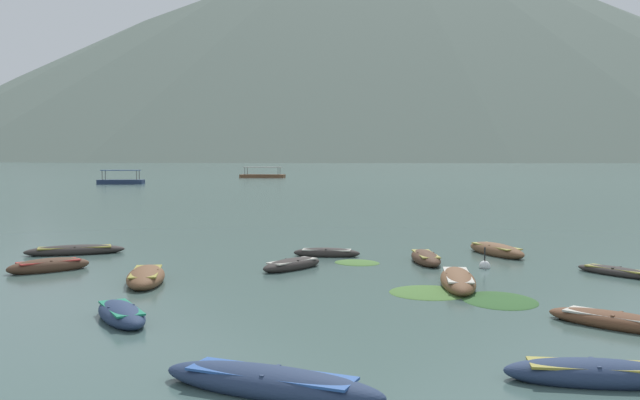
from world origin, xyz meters
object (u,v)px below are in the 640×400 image
Objects in this scene: rowboat_7 at (327,253)px; mooring_buoy at (485,266)px; rowboat_5 at (595,374)px; rowboat_13 at (75,250)px; rowboat_12 at (617,321)px; ferry_1 at (121,181)px; rowboat_1 at (146,277)px; rowboat_3 at (271,383)px; rowboat_10 at (49,266)px; rowboat_8 at (426,258)px; rowboat_11 at (616,272)px; rowboat_2 at (496,250)px; ferry_0 at (263,176)px; rowboat_4 at (121,314)px; rowboat_6 at (458,281)px; rowboat_9 at (292,265)px.

rowboat_7 is 3.17× the size of mooring_buoy.
rowboat_5 is 0.80× the size of rowboat_13.
ferry_1 is at bearing 110.81° from rowboat_12.
rowboat_1 is at bearing -167.80° from mooring_buoy.
ferry_1 is at bearing 105.46° from rowboat_3.
rowboat_10 is at bearing 137.98° from rowboat_5.
ferry_1 reaches higher than rowboat_8.
rowboat_5 is at bearing -116.79° from rowboat_11.
rowboat_1 is 1.24× the size of rowboat_11.
rowboat_2 is 1.18× the size of rowboat_8.
rowboat_8 is 15.96m from rowboat_13.
rowboat_3 is at bearing -74.54° from ferry_1.
rowboat_12 is 134.84m from ferry_0.
rowboat_1 is 11.67m from rowboat_8.
ferry_1 is (-30.51, 85.52, 0.29)m from rowboat_7.
rowboat_5 is at bearing -42.02° from rowboat_10.
rowboat_8 is at bearing 91.45° from rowboat_5.
rowboat_2 is at bearing 11.80° from rowboat_10.
rowboat_13 is at bearing 177.50° from rowboat_2.
rowboat_11 is (21.79, -1.68, -0.07)m from rowboat_10.
rowboat_8 is (10.26, 10.09, 0.01)m from rowboat_4.
rowboat_5 is (6.37, 0.36, -0.01)m from rowboat_3.
mooring_buoy reaches higher than rowboat_6.
rowboat_13 is at bearing 95.86° from rowboat_10.
rowboat_8 is at bearing -11.22° from rowboat_13.
mooring_buoy is (1.69, 14.12, -0.09)m from rowboat_5.
ferry_0 reaches higher than mooring_buoy.
ferry_1 reaches higher than mooring_buoy.
rowboat_2 is 18.62m from rowboat_4.
rowboat_4 is 1.02× the size of rowboat_11.
rowboat_10 is at bearing 120.26° from rowboat_4.
ferry_0 is (-16.41, 120.38, 0.24)m from rowboat_2.
rowboat_1 is 1.31× the size of rowboat_9.
rowboat_3 is 6.38m from rowboat_5.
rowboat_1 is at bearing -158.01° from rowboat_8.
rowboat_1 is at bearing 134.70° from rowboat_5.
rowboat_1 is 10.95m from rowboat_6.
ferry_0 is 1.34× the size of ferry_1.
rowboat_7 reaches higher than rowboat_11.
rowboat_11 is at bearing -81.26° from ferry_0.
rowboat_5 is at bearing -84.58° from ferry_0.
rowboat_7 is at bearing -5.55° from rowboat_13.
rowboat_7 is 120.97m from ferry_0.
rowboat_2 is at bearing 86.78° from rowboat_12.
rowboat_3 is 12.19m from rowboat_6.
rowboat_2 is at bearing -82.24° from ferry_0.
rowboat_4 is at bearing -138.44° from rowboat_2.
rowboat_9 is at bearing 113.01° from rowboat_5.
rowboat_6 is (10.34, 4.61, 0.03)m from rowboat_4.
rowboat_7 is at bearing 43.43° from rowboat_1.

